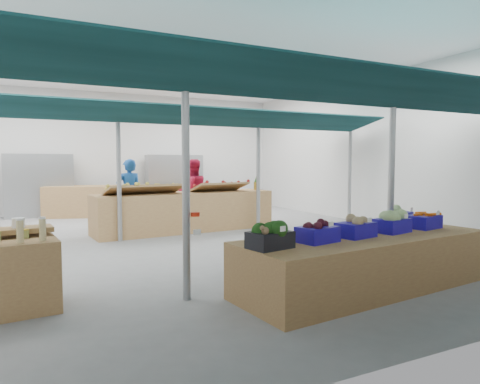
{
  "coord_description": "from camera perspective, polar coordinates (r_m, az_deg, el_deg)",
  "views": [
    {
      "loc": [
        -2.77,
        -9.13,
        1.76
      ],
      "look_at": [
        0.94,
        -1.6,
        1.17
      ],
      "focal_mm": 32.0,
      "sensor_mm": 36.0,
      "label": 1
    }
  ],
  "objects": [
    {
      "name": "floor",
      "position": [
        9.7,
        -9.27,
        -6.52
      ],
      "size": [
        13.0,
        13.0,
        0.0
      ],
      "primitive_type": "plane",
      "color": "slate",
      "rests_on": "ground"
    },
    {
      "name": "hall",
      "position": [
        10.96,
        -11.65,
        8.55
      ],
      "size": [
        13.0,
        13.0,
        13.0
      ],
      "color": "silver",
      "rests_on": "ground"
    },
    {
      "name": "pole_grid",
      "position": [
        8.17,
        -0.75,
        4.35
      ],
      "size": [
        10.0,
        4.6,
        3.0
      ],
      "color": "gray",
      "rests_on": "floor"
    },
    {
      "name": "awnings",
      "position": [
        8.23,
        -0.75,
        11.11
      ],
      "size": [
        9.5,
        7.08,
        0.3
      ],
      "color": "black",
      "rests_on": "pole_grid"
    },
    {
      "name": "back_shelving_left",
      "position": [
        15.15,
        -25.19,
        0.74
      ],
      "size": [
        2.0,
        0.5,
        2.0
      ],
      "primitive_type": "cube",
      "color": "#B23F33",
      "rests_on": "floor"
    },
    {
      "name": "back_shelving_right",
      "position": [
        15.88,
        -8.73,
        1.21
      ],
      "size": [
        2.0,
        0.5,
        2.0
      ],
      "primitive_type": "cube",
      "color": "#B23F33",
      "rests_on": "floor"
    },
    {
      "name": "veg_counter",
      "position": [
        6.27,
        16.43,
        -8.95
      ],
      "size": [
        3.94,
        1.65,
        0.74
      ],
      "primitive_type": "cube",
      "rotation": [
        0.0,
        0.0,
        0.1
      ],
      "color": "#8B5E3C",
      "rests_on": "floor"
    },
    {
      "name": "fruit_counter",
      "position": [
        11.05,
        -7.26,
        -2.62
      ],
      "size": [
        4.68,
        1.46,
        0.99
      ],
      "primitive_type": "cube",
      "rotation": [
        0.0,
        0.0,
        0.08
      ],
      "color": "#8B5E3C",
      "rests_on": "floor"
    },
    {
      "name": "far_counter",
      "position": [
        14.55,
        -13.97,
        -1.1
      ],
      "size": [
        5.6,
        2.7,
        0.99
      ],
      "primitive_type": "cube",
      "rotation": [
        0.0,
        0.0,
        -0.3
      ],
      "color": "#8B5E3C",
      "rests_on": "floor"
    },
    {
      "name": "vendor_left",
      "position": [
        11.75,
        -14.58,
        -0.23
      ],
      "size": [
        0.71,
        0.49,
        1.84
      ],
      "primitive_type": "imported",
      "rotation": [
        0.0,
        0.0,
        3.22
      ],
      "color": "#174996",
      "rests_on": "floor"
    },
    {
      "name": "vendor_right",
      "position": [
        12.24,
        -6.3,
        0.04
      ],
      "size": [
        0.95,
        0.77,
        1.84
      ],
      "primitive_type": "imported",
      "rotation": [
        0.0,
        0.0,
        3.22
      ],
      "color": "#B11537",
      "rests_on": "floor"
    },
    {
      "name": "crate_broccoli",
      "position": [
        5.08,
        4.02,
        -5.74
      ],
      "size": [
        0.56,
        0.45,
        0.35
      ],
      "rotation": [
        0.0,
        0.0,
        0.2
      ],
      "color": "black",
      "rests_on": "veg_counter"
    },
    {
      "name": "crate_beets",
      "position": [
        5.54,
        10.29,
        -5.23
      ],
      "size": [
        0.56,
        0.45,
        0.29
      ],
      "rotation": [
        0.0,
        0.0,
        0.2
      ],
      "color": "#190E9B",
      "rests_on": "veg_counter"
    },
    {
      "name": "crate_celeriac",
      "position": [
        6.02,
        15.18,
        -4.46
      ],
      "size": [
        0.56,
        0.45,
        0.31
      ],
      "rotation": [
        0.0,
        0.0,
        0.2
      ],
      "color": "#190E9B",
      "rests_on": "veg_counter"
    },
    {
      "name": "crate_cabbage",
      "position": [
        6.58,
        19.6,
        -3.72
      ],
      "size": [
        0.56,
        0.45,
        0.35
      ],
      "rotation": [
        0.0,
        0.0,
        0.2
      ],
      "color": "#190E9B",
      "rests_on": "veg_counter"
    },
    {
      "name": "crate_carrots",
      "position": [
        7.18,
        23.3,
        -3.57
      ],
      "size": [
        0.56,
        0.45,
        0.29
      ],
      "rotation": [
        0.0,
        0.0,
        0.2
      ],
      "color": "#190E9B",
      "rests_on": "veg_counter"
    },
    {
      "name": "sparrow",
      "position": [
        4.86,
        3.31,
        -5.11
      ],
      "size": [
        0.12,
        0.09,
        0.11
      ],
      "rotation": [
        0.0,
        0.0,
        0.2
      ],
      "color": "brown",
      "rests_on": "crate_broccoli"
    },
    {
      "name": "pole_ribbon",
      "position": [
        5.45,
        -5.96,
        -3.21
      ],
      "size": [
        0.12,
        0.12,
        0.28
      ],
      "color": "red",
      "rests_on": "pole_grid"
    },
    {
      "name": "apple_heap_yellow",
      "position": [
        10.5,
        -12.55,
        0.58
      ],
      "size": [
        1.99,
        0.99,
        0.27
      ],
      "rotation": [
        0.0,
        0.0,
        0.16
      ],
      "color": "#997247",
      "rests_on": "fruit_counter"
    },
    {
      "name": "apple_heap_red",
      "position": [
        11.3,
        -2.73,
        0.91
      ],
      "size": [
        1.59,
        0.93,
        0.27
      ],
      "rotation": [
        0.0,
        0.0,
        0.16
      ],
      "color": "#997247",
      "rests_on": "fruit_counter"
    },
    {
      "name": "pineapple",
      "position": [
        11.88,
        2.18,
        1.14
      ],
      "size": [
        0.14,
        0.14,
        0.39
      ],
      "rotation": [
        0.0,
        0.0,
        0.16
      ],
      "color": "#8C6019",
      "rests_on": "fruit_counter"
    },
    {
      "name": "crate_extra",
      "position": [
        7.46,
        20.28,
        -2.94
      ],
      "size": [
        0.6,
        0.52,
        0.32
      ],
      "rotation": [
        0.0,
        0.0,
        0.42
      ],
      "color": "#190E9B",
      "rests_on": "veg_counter"
    }
  ]
}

